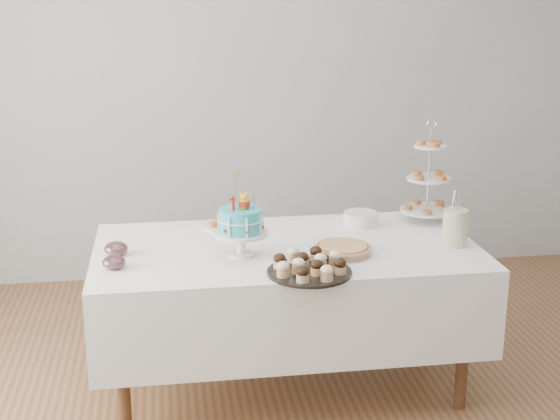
{
  "coord_description": "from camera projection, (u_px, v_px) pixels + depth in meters",
  "views": [
    {
      "loc": [
        -0.59,
        -3.37,
        2.04
      ],
      "look_at": [
        -0.03,
        0.3,
        0.96
      ],
      "focal_mm": 50.0,
      "sensor_mm": 36.0,
      "label": 1
    }
  ],
  "objects": [
    {
      "name": "utensil_pitcher",
      "position": [
        455.0,
        226.0,
        3.91
      ],
      "size": [
        0.13,
        0.13,
        0.28
      ],
      "rotation": [
        0.0,
        0.0,
        -0.29
      ],
      "color": "silver",
      "rests_on": "table"
    },
    {
      "name": "jam_bowl_a",
      "position": [
        114.0,
        262.0,
        3.6
      ],
      "size": [
        0.11,
        0.11,
        0.07
      ],
      "color": "silver",
      "rests_on": "table"
    },
    {
      "name": "floor",
      "position": [
        296.0,
        413.0,
        3.85
      ],
      "size": [
        5.0,
        5.0,
        0.0
      ],
      "primitive_type": "plane",
      "color": "brown",
      "rests_on": "ground"
    },
    {
      "name": "tiered_stand",
      "position": [
        429.0,
        179.0,
        4.27
      ],
      "size": [
        0.3,
        0.3,
        0.57
      ],
      "color": "silver",
      "rests_on": "table"
    },
    {
      "name": "pastry_plate",
      "position": [
        226.0,
        224.0,
        4.22
      ],
      "size": [
        0.25,
        0.25,
        0.04
      ],
      "color": "white",
      "rests_on": "table"
    },
    {
      "name": "walls",
      "position": [
        297.0,
        144.0,
        3.47
      ],
      "size": [
        5.04,
        4.04,
        2.7
      ],
      "color": "#9A9C9F",
      "rests_on": "floor"
    },
    {
      "name": "birthday_cake",
      "position": [
        241.0,
        234.0,
        3.75
      ],
      "size": [
        0.26,
        0.26,
        0.41
      ],
      "rotation": [
        0.0,
        0.0,
        0.17
      ],
      "color": "white",
      "rests_on": "table"
    },
    {
      "name": "pie",
      "position": [
        343.0,
        249.0,
        3.8
      ],
      "size": [
        0.28,
        0.28,
        0.04
      ],
      "color": "tan",
      "rests_on": "table"
    },
    {
      "name": "plate_stack",
      "position": [
        361.0,
        219.0,
        4.25
      ],
      "size": [
        0.19,
        0.19,
        0.07
      ],
      "color": "white",
      "rests_on": "table"
    },
    {
      "name": "jam_bowl_b",
      "position": [
        116.0,
        249.0,
        3.78
      ],
      "size": [
        0.12,
        0.12,
        0.07
      ],
      "color": "silver",
      "rests_on": "table"
    },
    {
      "name": "table",
      "position": [
        286.0,
        288.0,
        3.98
      ],
      "size": [
        1.92,
        1.02,
        0.77
      ],
      "color": "white",
      "rests_on": "floor"
    },
    {
      "name": "cupcake_tray",
      "position": [
        309.0,
        265.0,
        3.54
      ],
      "size": [
        0.39,
        0.39,
        0.09
      ],
      "color": "black",
      "rests_on": "table"
    }
  ]
}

